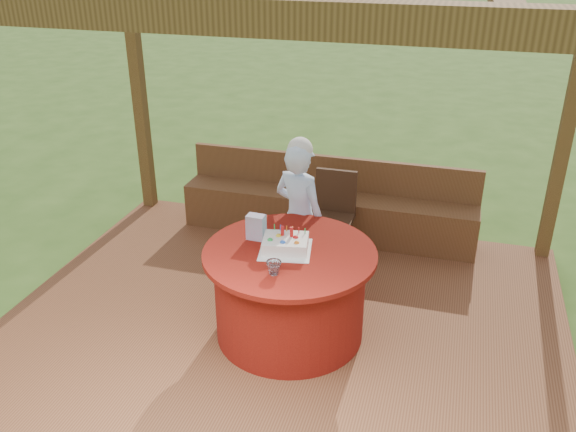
# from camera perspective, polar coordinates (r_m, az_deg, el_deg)

# --- Properties ---
(ground) EXTENTS (60.00, 60.00, 0.00)m
(ground) POSITION_cam_1_polar(r_m,az_deg,el_deg) (5.06, -0.80, -11.46)
(ground) COLOR #32531B
(ground) RESTS_ON ground
(deck) EXTENTS (4.50, 4.00, 0.12)m
(deck) POSITION_cam_1_polar(r_m,az_deg,el_deg) (5.02, -0.81, -10.92)
(deck) COLOR brown
(deck) RESTS_ON ground
(pergola) EXTENTS (4.50, 4.00, 2.72)m
(pergola) POSITION_cam_1_polar(r_m,az_deg,el_deg) (4.09, -1.02, 16.56)
(pergola) COLOR brown
(pergola) RESTS_ON deck
(bench) EXTENTS (3.00, 0.42, 0.80)m
(bench) POSITION_cam_1_polar(r_m,az_deg,el_deg) (6.29, 3.72, 0.51)
(bench) COLOR brown
(bench) RESTS_ON deck
(table) EXTENTS (1.31, 1.31, 0.74)m
(table) POSITION_cam_1_polar(r_m,az_deg,el_deg) (4.72, 0.16, -7.15)
(table) COLOR maroon
(table) RESTS_ON deck
(chair) EXTENTS (0.39, 0.39, 0.84)m
(chair) POSITION_cam_1_polar(r_m,az_deg,el_deg) (5.83, 4.25, 0.43)
(chair) COLOR #372011
(chair) RESTS_ON deck
(elderly_woman) EXTENTS (0.57, 0.48, 1.39)m
(elderly_woman) POSITION_cam_1_polar(r_m,az_deg,el_deg) (5.19, 1.07, 0.12)
(elderly_woman) COLOR #ABD0FF
(elderly_woman) RESTS_ON deck
(birthday_cake) EXTENTS (0.44, 0.44, 0.18)m
(birthday_cake) POSITION_cam_1_polar(r_m,az_deg,el_deg) (4.53, -0.24, -2.63)
(birthday_cake) COLOR white
(birthday_cake) RESTS_ON table
(gift_bag) EXTENTS (0.14, 0.10, 0.20)m
(gift_bag) POSITION_cam_1_polar(r_m,az_deg,el_deg) (4.68, -3.00, -1.04)
(gift_bag) COLOR #D98CC1
(gift_bag) RESTS_ON table
(drinking_glass) EXTENTS (0.14, 0.14, 0.10)m
(drinking_glass) POSITION_cam_1_polar(r_m,az_deg,el_deg) (4.23, -1.33, -4.86)
(drinking_glass) COLOR white
(drinking_glass) RESTS_ON table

